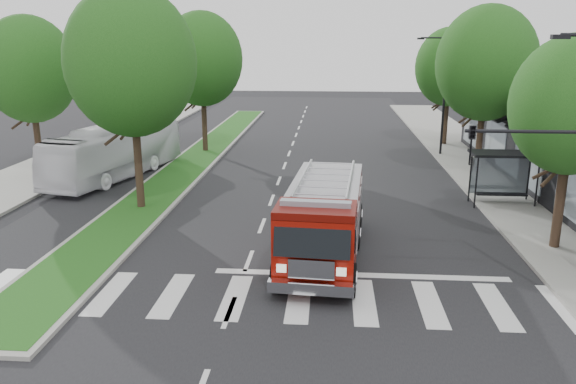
% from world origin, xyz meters
% --- Properties ---
extents(ground, '(140.00, 140.00, 0.00)m').
position_xyz_m(ground, '(0.00, 0.00, 0.00)').
color(ground, black).
rests_on(ground, ground).
extents(sidewalk_right, '(5.00, 80.00, 0.15)m').
position_xyz_m(sidewalk_right, '(12.50, 10.00, 0.07)').
color(sidewalk_right, gray).
rests_on(sidewalk_right, ground).
extents(sidewalk_left, '(5.00, 80.00, 0.15)m').
position_xyz_m(sidewalk_left, '(-14.50, 10.00, 0.07)').
color(sidewalk_left, gray).
rests_on(sidewalk_left, ground).
extents(median, '(3.00, 50.00, 0.15)m').
position_xyz_m(median, '(-6.00, 18.00, 0.08)').
color(median, gray).
rests_on(median, ground).
extents(bus_shelter, '(3.20, 1.60, 2.61)m').
position_xyz_m(bus_shelter, '(11.20, 8.15, 2.04)').
color(bus_shelter, black).
rests_on(bus_shelter, ground).
extents(tree_right_near, '(4.40, 4.40, 8.05)m').
position_xyz_m(tree_right_near, '(11.50, 2.00, 5.51)').
color(tree_right_near, black).
rests_on(tree_right_near, ground).
extents(tree_right_mid, '(5.60, 5.60, 9.72)m').
position_xyz_m(tree_right_mid, '(11.50, 14.00, 6.49)').
color(tree_right_mid, black).
rests_on(tree_right_mid, ground).
extents(tree_right_far, '(5.00, 5.00, 8.73)m').
position_xyz_m(tree_right_far, '(11.50, 24.00, 5.84)').
color(tree_right_far, black).
rests_on(tree_right_far, ground).
extents(tree_median_near, '(5.80, 5.80, 10.16)m').
position_xyz_m(tree_median_near, '(-6.00, 6.00, 6.81)').
color(tree_median_near, black).
rests_on(tree_median_near, ground).
extents(tree_median_far, '(5.60, 5.60, 9.72)m').
position_xyz_m(tree_median_far, '(-6.00, 20.00, 6.49)').
color(tree_median_far, black).
rests_on(tree_median_far, ground).
extents(tree_left_mid, '(5.20, 5.20, 9.16)m').
position_xyz_m(tree_left_mid, '(-14.00, 12.00, 6.16)').
color(tree_left_mid, black).
rests_on(tree_left_mid, ground).
extents(streetlight_right_far, '(2.11, 0.20, 8.00)m').
position_xyz_m(streetlight_right_far, '(10.35, 20.00, 4.48)').
color(streetlight_right_far, black).
rests_on(streetlight_right_far, ground).
extents(fire_engine, '(3.24, 8.79, 2.99)m').
position_xyz_m(fire_engine, '(2.70, 0.75, 1.43)').
color(fire_engine, '#560A04').
rests_on(fire_engine, ground).
extents(city_bus, '(4.92, 11.16, 3.03)m').
position_xyz_m(city_bus, '(-9.51, 12.30, 1.51)').
color(city_bus, white).
rests_on(city_bus, ground).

